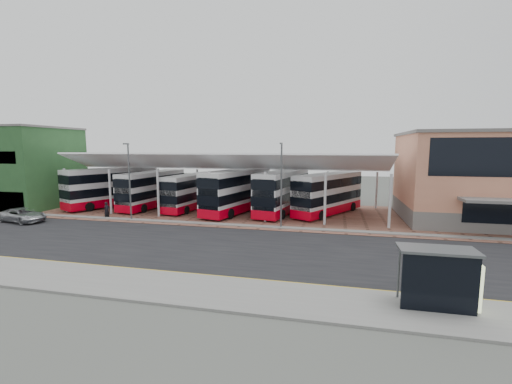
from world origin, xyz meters
TOP-DOWN VIEW (x-y plane):
  - ground at (0.00, 0.00)m, footprint 140.00×140.00m
  - road at (0.00, -1.00)m, footprint 120.00×14.00m
  - forecourt at (2.00, 13.00)m, footprint 72.00×16.00m
  - sidewalk at (0.00, -9.00)m, footprint 120.00×4.00m
  - north_kerb at (0.00, 6.20)m, footprint 120.00×0.80m
  - yellow_line_near at (0.00, -7.00)m, footprint 120.00×0.12m
  - yellow_line_far at (0.00, -6.70)m, footprint 120.00×0.12m
  - canopy at (-6.00, 13.94)m, footprint 37.00×11.63m
  - terminal at (23.00, 13.92)m, footprint 18.40×14.40m
  - shop_green at (-30.00, 10.97)m, footprint 6.40×10.20m
  - lamp_west at (-14.00, 6.27)m, footprint 0.16×0.90m
  - lamp_east at (2.00, 6.27)m, footprint 0.16×0.90m
  - bus_0 at (-21.24, 13.37)m, footprint 7.41×12.07m
  - bus_1 at (-15.70, 13.76)m, footprint 3.78×11.24m
  - bus_2 at (-10.32, 13.77)m, footprint 3.64×10.63m
  - bus_3 at (-4.28, 13.12)m, footprint 5.66×12.41m
  - bus_4 at (0.98, 13.94)m, footprint 4.96×12.13m
  - bus_5 at (6.21, 14.27)m, footprint 7.69×11.13m
  - silver_car at (-24.34, 2.94)m, footprint 5.42×3.19m
  - pedestrian at (-17.13, 6.58)m, footprint 0.58×0.72m
  - suitcase at (-17.33, 6.83)m, footprint 0.38×0.27m
  - bus_shelter at (11.98, -8.58)m, footprint 3.55×1.64m

SIDE VIEW (x-z plane):
  - ground at x=0.00m, z-range 0.00..0.00m
  - road at x=0.00m, z-range 0.00..0.02m
  - yellow_line_near at x=0.00m, z-range 0.02..0.03m
  - yellow_line_far at x=0.00m, z-range 0.02..0.03m
  - forecourt at x=2.00m, z-range 0.00..0.06m
  - sidewalk at x=0.00m, z-range 0.00..0.14m
  - north_kerb at x=0.00m, z-range 0.00..0.14m
  - suitcase at x=-17.33m, z-range 0.06..0.71m
  - silver_car at x=-24.34m, z-range 0.02..1.43m
  - pedestrian at x=-17.13m, z-range 0.06..1.78m
  - bus_shelter at x=11.98m, z-range 0.49..3.31m
  - bus_2 at x=-10.32m, z-range 0.05..4.34m
  - bus_1 at x=-15.70m, z-range 0.05..4.59m
  - bus_5 at x=6.21m, z-range 0.05..4.69m
  - bus_4 at x=0.98m, z-range 0.04..4.92m
  - bus_0 at x=-21.24m, z-range 0.04..4.98m
  - bus_3 at x=-4.28m, z-range 0.04..5.03m
  - lamp_west at x=-14.00m, z-range 0.32..8.40m
  - lamp_east at x=2.00m, z-range 0.32..8.40m
  - terminal at x=23.00m, z-range 0.03..9.28m
  - shop_green at x=-30.00m, z-range 0.01..10.23m
  - canopy at x=-6.00m, z-range 2.26..9.33m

